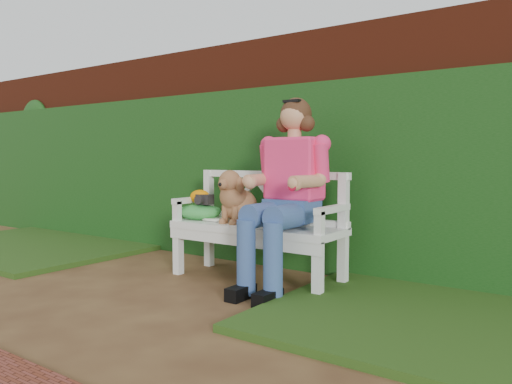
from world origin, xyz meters
The scene contains 12 objects.
ground centered at (0.00, 0.00, 0.00)m, with size 60.00×60.00×0.00m, color #492C1A.
brick_wall centered at (0.00, 1.90, 1.10)m, with size 10.00×0.30×2.20m, color #5E1F0E.
ivy_hedge centered at (0.00, 1.68, 0.85)m, with size 10.00×0.18×1.70m, color #204B19.
grass_left centered at (-2.40, 0.90, 0.03)m, with size 2.60×2.00×0.05m, color #1E3C12.
grass_right centered at (2.40, 0.90, 0.03)m, with size 2.60×2.00×0.05m, color #1E3C12.
garden_bench centered at (0.58, 1.08, 0.24)m, with size 1.58×0.60×0.48m, color white, non-canonical shape.
seated_woman centered at (0.93, 1.06, 0.77)m, with size 0.65×0.87×1.54m, color #FF4277, non-canonical shape.
dog centered at (0.40, 1.07, 0.71)m, with size 0.31×0.42×0.46m, color olive, non-canonical shape.
tennis_racket centered at (0.12, 1.09, 0.50)m, with size 0.66×0.27×0.03m, color silver, non-canonical shape.
green_bag centered at (-0.03, 1.05, 0.55)m, with size 0.41×0.32×0.14m, color green, non-canonical shape.
camera_item centered at (0.04, 1.05, 0.66)m, with size 0.14×0.10×0.09m, color black.
baseball_glove centered at (-0.03, 1.07, 0.68)m, with size 0.20×0.15×0.13m, color orange.
Camera 1 is at (2.98, -2.32, 1.04)m, focal length 35.00 mm.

